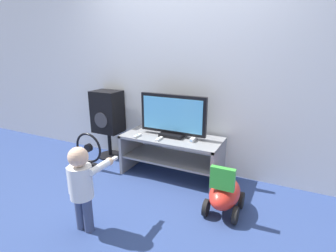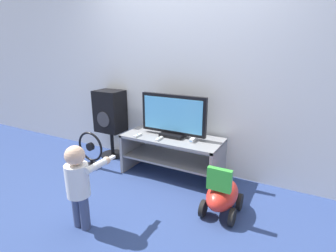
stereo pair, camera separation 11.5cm
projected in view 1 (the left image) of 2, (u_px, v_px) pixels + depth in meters
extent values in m
plane|color=navy|center=(162.00, 184.00, 2.99)|extent=(16.00, 16.00, 0.00)
cube|color=silver|center=(184.00, 65.00, 3.12)|extent=(10.00, 0.06, 2.60)
cube|color=gray|center=(172.00, 138.00, 3.07)|extent=(1.18, 0.51, 0.03)
cube|color=gray|center=(172.00, 158.00, 3.15)|extent=(1.14, 0.47, 0.02)
cube|color=gray|center=(132.00, 148.00, 3.38)|extent=(0.04, 0.51, 0.49)
cube|color=gray|center=(218.00, 165.00, 2.90)|extent=(0.04, 0.51, 0.49)
cube|color=black|center=(173.00, 134.00, 3.08)|extent=(0.28, 0.20, 0.04)
cube|color=black|center=(173.00, 114.00, 3.01)|extent=(0.81, 0.05, 0.45)
cube|color=#59B2EA|center=(172.00, 115.00, 2.99)|extent=(0.74, 0.01, 0.38)
cube|color=white|center=(194.00, 139.00, 2.94)|extent=(0.05, 0.16, 0.04)
cube|color=#3F8CE5|center=(191.00, 141.00, 2.87)|extent=(0.03, 0.00, 0.01)
cube|color=white|center=(137.00, 136.00, 3.06)|extent=(0.04, 0.13, 0.02)
cylinder|color=#337FD8|center=(137.00, 135.00, 3.06)|extent=(0.01, 0.01, 0.00)
cube|color=white|center=(159.00, 139.00, 2.96)|extent=(0.04, 0.13, 0.02)
cylinder|color=#337FD8|center=(159.00, 138.00, 2.96)|extent=(0.01, 0.01, 0.00)
cylinder|color=#3F4C72|center=(80.00, 212.00, 2.23)|extent=(0.08, 0.08, 0.31)
cylinder|color=#3F4C72|center=(88.00, 215.00, 2.20)|extent=(0.08, 0.08, 0.31)
cylinder|color=white|center=(81.00, 182.00, 2.13)|extent=(0.19, 0.19, 0.28)
sphere|color=beige|center=(78.00, 157.00, 2.06)|extent=(0.16, 0.16, 0.16)
cylinder|color=white|center=(71.00, 180.00, 2.18)|extent=(0.06, 0.06, 0.24)
cylinder|color=white|center=(100.00, 167.00, 2.15)|extent=(0.06, 0.24, 0.06)
sphere|color=beige|center=(109.00, 162.00, 2.25)|extent=(0.07, 0.07, 0.07)
cube|color=white|center=(112.00, 160.00, 2.29)|extent=(0.03, 0.13, 0.02)
cylinder|color=black|center=(111.00, 155.00, 3.76)|extent=(0.34, 0.34, 0.02)
cylinder|color=black|center=(110.00, 144.00, 3.71)|extent=(0.05, 0.05, 0.37)
cube|color=black|center=(108.00, 112.00, 3.58)|extent=(0.38, 0.29, 0.57)
cylinder|color=#38383D|center=(101.00, 120.00, 3.47)|extent=(0.21, 0.01, 0.21)
cylinder|color=black|center=(90.00, 167.00, 3.37)|extent=(0.20, 0.20, 0.04)
cylinder|color=black|center=(90.00, 163.00, 3.35)|extent=(0.04, 0.04, 0.06)
torus|color=black|center=(88.00, 148.00, 3.29)|extent=(0.39, 0.03, 0.39)
cylinder|color=black|center=(88.00, 148.00, 3.29)|extent=(0.10, 0.05, 0.10)
ellipsoid|color=red|center=(225.00, 193.00, 2.45)|extent=(0.27, 0.48, 0.23)
cube|color=green|center=(223.00, 179.00, 2.27)|extent=(0.22, 0.05, 0.20)
cylinder|color=black|center=(214.00, 194.00, 2.65)|extent=(0.04, 0.16, 0.16)
cylinder|color=black|center=(241.00, 200.00, 2.54)|extent=(0.04, 0.16, 0.16)
cylinder|color=black|center=(206.00, 207.00, 2.42)|extent=(0.04, 0.16, 0.16)
cylinder|color=black|center=(235.00, 215.00, 2.31)|extent=(0.04, 0.16, 0.16)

